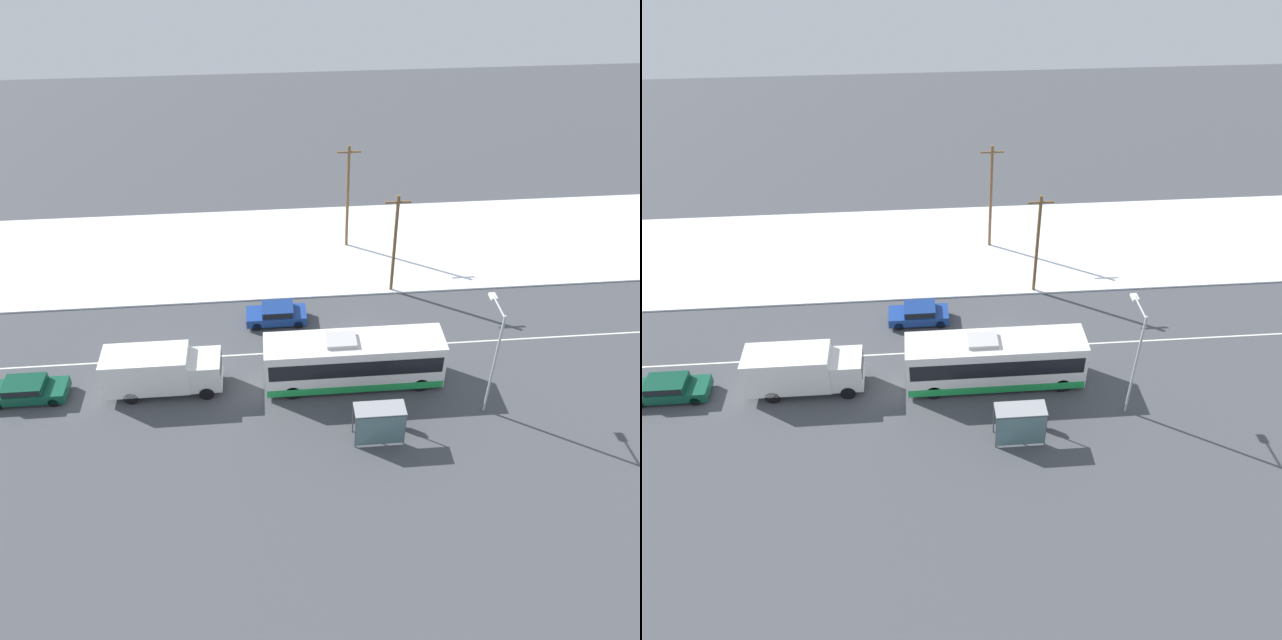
# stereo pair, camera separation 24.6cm
# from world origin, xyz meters

# --- Properties ---
(ground_plane) EXTENTS (120.00, 120.00, 0.00)m
(ground_plane) POSITION_xyz_m (0.00, 0.00, 0.00)
(ground_plane) COLOR #424449
(snow_lot) EXTENTS (80.00, 13.58, 0.12)m
(snow_lot) POSITION_xyz_m (0.00, 12.73, 0.06)
(snow_lot) COLOR silver
(snow_lot) RESTS_ON ground_plane
(lane_marking_center) EXTENTS (60.00, 0.12, 0.00)m
(lane_marking_center) POSITION_xyz_m (0.00, 0.00, 0.00)
(lane_marking_center) COLOR silver
(lane_marking_center) RESTS_ON ground_plane
(city_bus) EXTENTS (10.87, 2.57, 3.56)m
(city_bus) POSITION_xyz_m (-1.28, -3.11, 1.74)
(city_bus) COLOR white
(city_bus) RESTS_ON ground_plane
(box_truck) EXTENTS (6.98, 2.30, 2.95)m
(box_truck) POSITION_xyz_m (-13.00, -2.81, 1.64)
(box_truck) COLOR silver
(box_truck) RESTS_ON ground_plane
(sedan_car) EXTENTS (4.16, 1.80, 1.34)m
(sedan_car) POSITION_xyz_m (-5.81, 3.31, 0.74)
(sedan_car) COLOR navy
(sedan_car) RESTS_ON ground_plane
(parked_car_near_truck) EXTENTS (4.59, 1.80, 1.35)m
(parked_car_near_truck) POSITION_xyz_m (-21.07, -2.88, 0.75)
(parked_car_near_truck) COLOR #0F4733
(parked_car_near_truck) RESTS_ON ground_plane
(pedestrian_at_stop) EXTENTS (0.66, 0.29, 1.84)m
(pedestrian_at_stop) POSITION_xyz_m (0.49, -6.79, 1.13)
(pedestrian_at_stop) COLOR #23232D
(pedestrian_at_stop) RESTS_ON ground_plane
(bus_shelter) EXTENTS (2.84, 1.20, 2.40)m
(bus_shelter) POSITION_xyz_m (-0.46, -8.07, 1.67)
(bus_shelter) COLOR gray
(bus_shelter) RESTS_ON ground_plane
(streetlamp) EXTENTS (0.36, 2.38, 7.16)m
(streetlamp) POSITION_xyz_m (6.19, -5.78, 4.52)
(streetlamp) COLOR #9EA3A8
(streetlamp) RESTS_ON ground_plane
(utility_pole_roadside) EXTENTS (1.80, 0.24, 7.87)m
(utility_pole_roadside) POSITION_xyz_m (2.81, 6.35, 4.12)
(utility_pole_roadside) COLOR brown
(utility_pole_roadside) RESTS_ON ground_plane
(utility_pole_snowlot) EXTENTS (1.80, 0.24, 8.71)m
(utility_pole_snowlot) POSITION_xyz_m (0.23, 12.95, 4.55)
(utility_pole_snowlot) COLOR brown
(utility_pole_snowlot) RESTS_ON ground_plane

